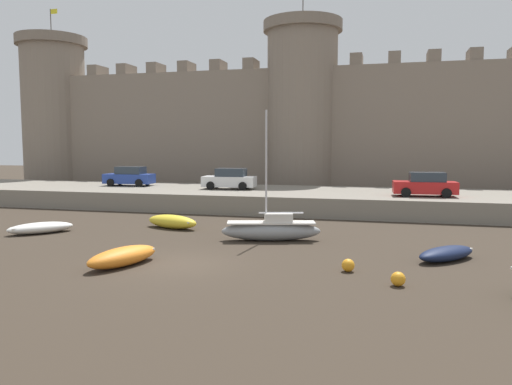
# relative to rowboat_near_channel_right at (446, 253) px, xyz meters

# --- Properties ---
(ground_plane) EXTENTS (160.00, 160.00, 0.00)m
(ground_plane) POSITION_rel_rowboat_near_channel_right_xyz_m (-10.56, -3.43, -0.31)
(ground_plane) COLOR #382D23
(quay_road) EXTENTS (67.59, 10.00, 1.34)m
(quay_road) POSITION_rel_rowboat_near_channel_right_xyz_m (-10.56, 15.25, 0.36)
(quay_road) COLOR gray
(quay_road) RESTS_ON ground
(castle) EXTENTS (63.12, 7.53, 19.53)m
(castle) POSITION_rel_rowboat_near_channel_right_xyz_m (-10.56, 26.71, 7.06)
(castle) COLOR gray
(castle) RESTS_ON ground
(rowboat_near_channel_right) EXTENTS (2.96, 3.12, 0.59)m
(rowboat_near_channel_right) POSITION_rel_rowboat_near_channel_right_xyz_m (0.00, 0.00, 0.00)
(rowboat_near_channel_right) COLOR #141E3D
(rowboat_near_channel_right) RESTS_ON ground
(sailboat_foreground_left) EXTENTS (5.11, 2.44, 6.51)m
(sailboat_foreground_left) POSITION_rel_rowboat_near_channel_right_xyz_m (-8.00, 2.37, 0.27)
(sailboat_foreground_left) COLOR gray
(sailboat_foreground_left) RESTS_ON ground
(rowboat_midflat_centre) EXTENTS (3.15, 3.38, 0.60)m
(rowboat_midflat_centre) POSITION_rel_rowboat_near_channel_right_xyz_m (-20.60, 1.21, 0.01)
(rowboat_midflat_centre) COLOR silver
(rowboat_midflat_centre) RESTS_ON ground
(rowboat_foreground_centre) EXTENTS (2.18, 3.58, 0.74)m
(rowboat_foreground_centre) POSITION_rel_rowboat_near_channel_right_xyz_m (-12.55, -4.21, 0.08)
(rowboat_foreground_centre) COLOR orange
(rowboat_foreground_centre) RESTS_ON ground
(rowboat_midflat_left) EXTENTS (3.62, 2.13, 0.78)m
(rowboat_midflat_left) POSITION_rel_rowboat_near_channel_right_xyz_m (-14.35, 4.52, 0.10)
(rowboat_midflat_left) COLOR yellow
(rowboat_midflat_left) RESTS_ON ground
(mooring_buoy_near_channel) EXTENTS (0.49, 0.49, 0.49)m
(mooring_buoy_near_channel) POSITION_rel_rowboat_near_channel_right_xyz_m (-3.82, -2.89, -0.06)
(mooring_buoy_near_channel) COLOR orange
(mooring_buoy_near_channel) RESTS_ON ground
(mooring_buoy_off_centre) EXTENTS (0.50, 0.50, 0.50)m
(mooring_buoy_off_centre) POSITION_rel_rowboat_near_channel_right_xyz_m (-2.03, -4.44, -0.06)
(mooring_buoy_off_centre) COLOR orange
(mooring_buoy_off_centre) RESTS_ON ground
(car_quay_east) EXTENTS (4.19, 2.05, 1.62)m
(car_quay_east) POSITION_rel_rowboat_near_channel_right_xyz_m (-14.32, 15.33, 1.81)
(car_quay_east) COLOR silver
(car_quay_east) RESTS_ON quay_road
(car_quay_west) EXTENTS (4.19, 2.05, 1.62)m
(car_quay_west) POSITION_rel_rowboat_near_channel_right_xyz_m (0.05, 13.43, 1.81)
(car_quay_west) COLOR red
(car_quay_west) RESTS_ON quay_road
(car_quay_centre_west) EXTENTS (4.19, 2.05, 1.62)m
(car_quay_centre_west) POSITION_rel_rowboat_near_channel_right_xyz_m (-23.51, 16.28, 1.81)
(car_quay_centre_west) COLOR #263F99
(car_quay_centre_west) RESTS_ON quay_road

